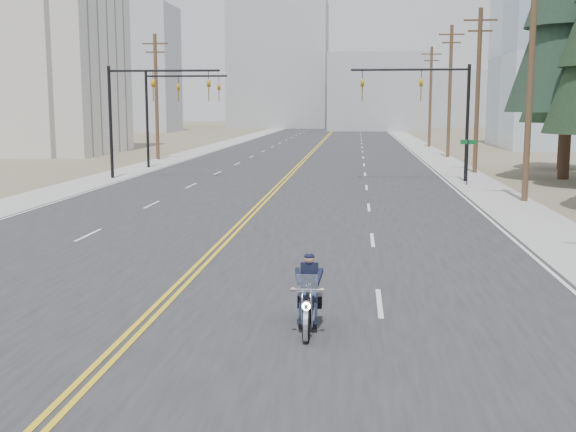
{
  "coord_description": "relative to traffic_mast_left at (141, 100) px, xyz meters",
  "views": [
    {
      "loc": [
        4.43,
        -12.35,
        4.55
      ],
      "look_at": [
        2.59,
        6.87,
        1.6
      ],
      "focal_mm": 45.0,
      "sensor_mm": 36.0,
      "label": 1
    }
  ],
  "objects": [
    {
      "name": "traffic_mast_right",
      "position": [
        17.95,
        0.0,
        0.0
      ],
      "size": [
        7.1,
        0.26,
        7.0
      ],
      "color": "black",
      "rests_on": "ground"
    },
    {
      "name": "haze_bldg_d",
      "position": [
        -3.02,
        108.0,
        8.06
      ],
      "size": [
        20.0,
        15.0,
        26.0
      ],
      "primitive_type": "cube",
      "color": "#ADB2B7",
      "rests_on": "ground"
    },
    {
      "name": "haze_bldg_f",
      "position": [
        -41.02,
        98.0,
        3.06
      ],
      "size": [
        12.0,
        12.0,
        16.0
      ],
      "primitive_type": "cube",
      "color": "#ADB2B7",
      "rests_on": "ground"
    },
    {
      "name": "utility_pole_left",
      "position": [
        -3.52,
        16.0,
        0.54
      ],
      "size": [
        2.2,
        0.3,
        10.5
      ],
      "color": "brown",
      "rests_on": "ground"
    },
    {
      "name": "conifer_far",
      "position": [
        28.3,
        9.79,
        4.74
      ],
      "size": [
        6.3,
        6.3,
        16.87
      ],
      "rotation": [
        0.0,
        0.0,
        -0.03
      ],
      "color": "#382619",
      "rests_on": "ground"
    },
    {
      "name": "utility_pole_b",
      "position": [
        21.48,
        -9.0,
        1.05
      ],
      "size": [
        2.2,
        0.3,
        11.5
      ],
      "color": "brown",
      "rests_on": "ground"
    },
    {
      "name": "haze_bldg_b",
      "position": [
        16.98,
        93.0,
        2.06
      ],
      "size": [
        18.0,
        14.0,
        14.0
      ],
      "primitive_type": "cube",
      "color": "#ADB2B7",
      "rests_on": "ground"
    },
    {
      "name": "traffic_mast_far",
      "position": [
        -0.33,
        8.0,
        -0.06
      ],
      "size": [
        6.1,
        0.26,
        7.0
      ],
      "color": "black",
      "rests_on": "ground"
    },
    {
      "name": "ground_plane",
      "position": [
        8.98,
        -32.0,
        -4.94
      ],
      "size": [
        400.0,
        400.0,
        0.0
      ],
      "primitive_type": "plane",
      "color": "#776D56",
      "rests_on": "ground"
    },
    {
      "name": "road",
      "position": [
        8.98,
        38.0,
        -4.93
      ],
      "size": [
        20.0,
        200.0,
        0.01
      ],
      "primitive_type": "cube",
      "color": "#303033",
      "rests_on": "ground"
    },
    {
      "name": "traffic_mast_left",
      "position": [
        0.0,
        0.0,
        0.0
      ],
      "size": [
        7.1,
        0.26,
        7.0
      ],
      "color": "black",
      "rests_on": "ground"
    },
    {
      "name": "motorcyclist",
      "position": [
        12.47,
        -30.13,
        -4.16
      ],
      "size": [
        0.88,
        2.01,
        1.56
      ],
      "primitive_type": null,
      "rotation": [
        0.0,
        0.0,
        3.15
      ],
      "color": "black",
      "rests_on": "ground"
    },
    {
      "name": "utility_pole_d",
      "position": [
        21.48,
        21.0,
        1.05
      ],
      "size": [
        2.2,
        0.3,
        11.5
      ],
      "color": "brown",
      "rests_on": "ground"
    },
    {
      "name": "utility_pole_e",
      "position": [
        21.48,
        38.0,
        0.79
      ],
      "size": [
        2.2,
        0.3,
        11.0
      ],
      "color": "brown",
      "rests_on": "ground"
    },
    {
      "name": "haze_bldg_a",
      "position": [
        -26.02,
        83.0,
        6.06
      ],
      "size": [
        14.0,
        12.0,
        22.0
      ],
      "primitive_type": "cube",
      "color": "#B7BCC6",
      "rests_on": "ground"
    },
    {
      "name": "utility_pole_c",
      "position": [
        21.48,
        6.0,
        0.79
      ],
      "size": [
        2.2,
        0.3,
        11.0
      ],
      "color": "brown",
      "rests_on": "ground"
    },
    {
      "name": "sidewalk_right",
      "position": [
        20.48,
        38.0,
        -4.93
      ],
      "size": [
        3.0,
        200.0,
        0.01
      ],
      "primitive_type": "cube",
      "color": "#A5A5A0",
      "rests_on": "ground"
    },
    {
      "name": "sidewalk_left",
      "position": [
        -2.52,
        38.0,
        -4.93
      ],
      "size": [
        3.0,
        200.0,
        0.01
      ],
      "primitive_type": "cube",
      "color": "#A5A5A0",
      "rests_on": "ground"
    },
    {
      "name": "haze_bldg_e",
      "position": [
        33.98,
        118.0,
        1.06
      ],
      "size": [
        14.0,
        14.0,
        12.0
      ],
      "primitive_type": "cube",
      "color": "#B7BCC6",
      "rests_on": "ground"
    },
    {
      "name": "street_sign",
      "position": [
        19.78,
        -2.0,
        -3.13
      ],
      "size": [
        0.9,
        0.06,
        2.62
      ],
      "color": "black",
      "rests_on": "ground"
    }
  ]
}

